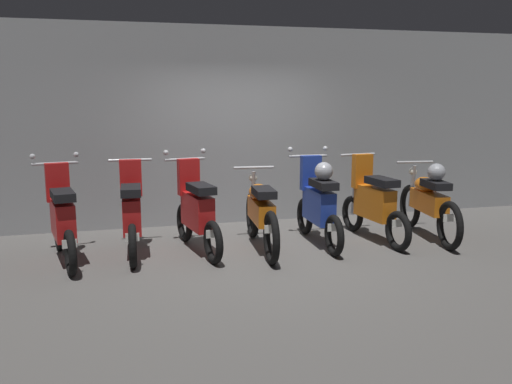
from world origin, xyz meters
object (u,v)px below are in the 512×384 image
object	(u,v)px
motorbike_slot_6	(429,201)
motorbike_slot_3	(261,212)
motorbike_slot_1	(132,213)
motorbike_slot_0	(62,219)
motorbike_slot_5	(373,203)
motorbike_slot_2	(196,211)
motorbike_slot_4	(318,203)

from	to	relation	value
motorbike_slot_6	motorbike_slot_3	bearing A→B (deg)	179.27
motorbike_slot_1	motorbike_slot_6	xyz separation A→B (m)	(4.09, -0.24, 0.00)
motorbike_slot_0	motorbike_slot_6	world-z (taller)	motorbike_slot_0
motorbike_slot_3	motorbike_slot_5	world-z (taller)	motorbike_slot_5
motorbike_slot_2	motorbike_slot_5	bearing A→B (deg)	-1.78
motorbike_slot_3	motorbike_slot_2	bearing A→B (deg)	171.38
motorbike_slot_0	motorbike_slot_5	size ratio (longest dim) A/B	0.99
motorbike_slot_0	motorbike_slot_6	xyz separation A→B (m)	(4.92, -0.12, -0.00)
motorbike_slot_0	motorbike_slot_6	distance (m)	4.92
motorbike_slot_3	motorbike_slot_1	bearing A→B (deg)	172.76
motorbike_slot_3	motorbike_slot_5	distance (m)	1.63
motorbike_slot_5	motorbike_slot_2	bearing A→B (deg)	178.22
motorbike_slot_3	motorbike_slot_4	xyz separation A→B (m)	(0.82, 0.05, 0.08)
motorbike_slot_0	motorbike_slot_5	xyz separation A→B (m)	(4.10, -0.04, -0.00)
motorbike_slot_1	motorbike_slot_4	world-z (taller)	motorbike_slot_4
motorbike_slot_1	motorbike_slot_4	xyz separation A→B (m)	(2.45, -0.16, 0.04)
motorbike_slot_2	motorbike_slot_6	bearing A→B (deg)	-2.73
motorbike_slot_3	motorbike_slot_4	world-z (taller)	motorbike_slot_4
motorbike_slot_2	motorbike_slot_3	world-z (taller)	motorbike_slot_2
motorbike_slot_2	motorbike_slot_1	bearing A→B (deg)	174.18
motorbike_slot_2	motorbike_slot_5	xyz separation A→B (m)	(2.46, -0.08, -0.00)
motorbike_slot_4	motorbike_slot_6	size ratio (longest dim) A/B	0.86
motorbike_slot_2	motorbike_slot_6	xyz separation A→B (m)	(3.28, -0.16, -0.00)
motorbike_slot_1	motorbike_slot_2	distance (m)	0.81
motorbike_slot_5	motorbike_slot_6	size ratio (longest dim) A/B	0.86
motorbike_slot_0	motorbike_slot_4	world-z (taller)	same
motorbike_slot_1	motorbike_slot_5	world-z (taller)	same
motorbike_slot_6	motorbike_slot_2	bearing A→B (deg)	177.27
motorbike_slot_0	motorbike_slot_4	xyz separation A→B (m)	(3.28, -0.04, 0.04)
motorbike_slot_1	motorbike_slot_6	bearing A→B (deg)	-3.34
motorbike_slot_0	motorbike_slot_5	bearing A→B (deg)	-0.53
motorbike_slot_5	motorbike_slot_1	bearing A→B (deg)	177.22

